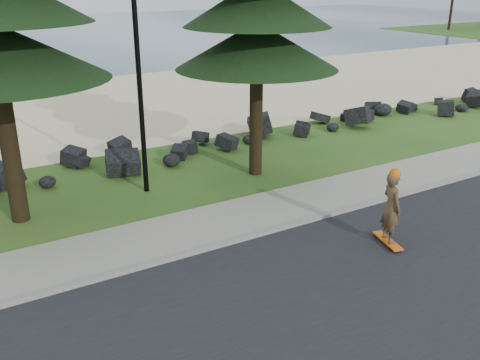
% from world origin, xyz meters
% --- Properties ---
extents(ground, '(160.00, 160.00, 0.00)m').
position_xyz_m(ground, '(0.00, 0.00, 0.00)').
color(ground, '#26541A').
rests_on(ground, ground).
extents(road, '(160.00, 7.00, 0.02)m').
position_xyz_m(road, '(0.00, -4.50, 0.01)').
color(road, black).
rests_on(road, ground).
extents(kerb, '(160.00, 0.20, 0.10)m').
position_xyz_m(kerb, '(0.00, -0.90, 0.05)').
color(kerb, gray).
rests_on(kerb, ground).
extents(sidewalk, '(160.00, 2.00, 0.08)m').
position_xyz_m(sidewalk, '(0.00, 0.20, 0.04)').
color(sidewalk, gray).
rests_on(sidewalk, ground).
extents(beach_sand, '(160.00, 15.00, 0.01)m').
position_xyz_m(beach_sand, '(0.00, 14.50, 0.01)').
color(beach_sand, beige).
rests_on(beach_sand, ground).
extents(seawall_boulders, '(60.00, 2.40, 1.10)m').
position_xyz_m(seawall_boulders, '(0.00, 5.60, 0.00)').
color(seawall_boulders, black).
rests_on(seawall_boulders, ground).
extents(lamp_post, '(0.25, 0.14, 8.14)m').
position_xyz_m(lamp_post, '(0.00, 3.20, 4.13)').
color(lamp_post, black).
rests_on(lamp_post, ground).
extents(skateboarder, '(0.54, 1.03, 1.86)m').
position_xyz_m(skateboarder, '(3.57, -2.82, 0.94)').
color(skateboarder, '#E75A0D').
rests_on(skateboarder, ground).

